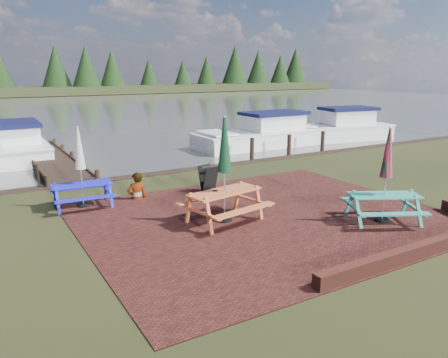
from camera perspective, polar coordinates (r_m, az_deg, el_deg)
ground at (r=10.59m, az=8.47°, el=-6.55°), size 120.00×120.00×0.00m
paving at (r=11.34m, az=5.30°, el=-5.00°), size 9.00×7.50×0.02m
brick_wall at (r=10.57m, az=26.17°, el=-7.09°), size 6.21×1.79×0.30m
water at (r=45.26m, az=-22.61°, el=8.34°), size 120.00×60.00×0.02m
far_treeline at (r=73.93m, az=-26.24°, el=12.37°), size 120.00×10.00×8.10m
picnic_table_teal at (r=11.43m, az=20.25°, el=-1.37°), size 2.22×2.14×2.37m
picnic_table_red at (r=10.75m, az=0.06°, el=-0.94°), size 2.16×1.99×2.62m
picnic_table_blue at (r=12.57m, az=-18.11°, el=-0.10°), size 1.69×1.53×2.22m
chalkboard at (r=13.41m, az=-2.07°, el=-0.01°), size 0.56×0.62×0.85m
jetty at (r=19.48m, az=-21.67°, el=2.47°), size 1.76×9.08×1.00m
boat_jetty at (r=21.91m, az=-25.32°, el=3.97°), size 2.30×6.49×1.87m
boat_near at (r=22.90m, az=5.15°, el=5.70°), size 7.23×2.66×1.94m
boat_far at (r=25.74m, az=14.69°, el=6.27°), size 6.75×3.33×2.02m
person at (r=12.90m, az=-11.42°, el=0.77°), size 0.61×0.42×1.59m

